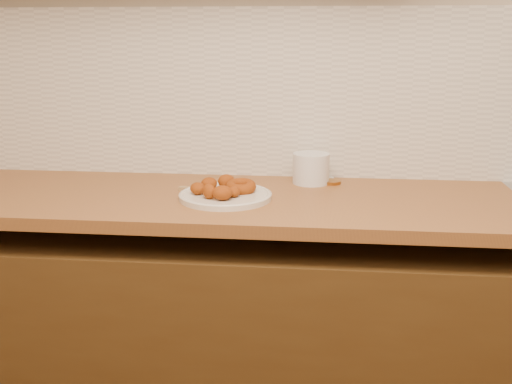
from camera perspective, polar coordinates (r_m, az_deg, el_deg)
wall_back at (r=2.17m, az=10.29°, el=13.07°), size 4.00×0.02×2.70m
base_cabinet at (r=2.12m, az=9.65°, el=-14.12°), size 3.60×0.60×0.77m
butcher_block at (r=1.99m, az=-8.68°, el=-0.70°), size 2.30×0.62×0.04m
backsplash at (r=2.17m, az=10.13°, el=9.11°), size 3.60×0.02×0.60m
donut_plate at (r=1.90m, az=-2.93°, el=-0.39°), size 0.30×0.30×0.02m
ring_donut at (r=1.92m, az=-1.46°, el=0.54°), size 0.12×0.13×0.04m
fried_dough_chunks at (r=1.89m, az=-3.81°, el=0.39°), size 0.17×0.21×0.05m
plastic_tub at (r=2.10m, az=5.26°, el=2.25°), size 0.15×0.15×0.11m
tub_lid at (r=2.17m, az=5.81°, el=1.32°), size 0.13×0.13×0.01m
brass_jar_lid at (r=2.11m, az=7.20°, el=0.96°), size 0.08×0.08×0.01m
wooden_utensil at (r=1.99m, az=-4.91°, el=0.22°), size 0.18×0.04×0.01m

